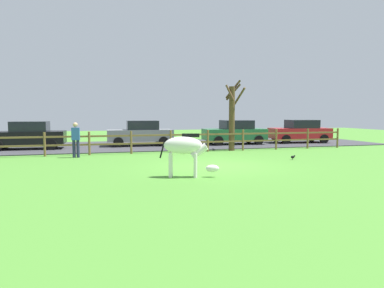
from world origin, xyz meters
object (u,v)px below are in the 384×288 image
bare_tree (232,115)px  parked_car_green (235,132)px  parked_car_grey (141,133)px  parked_car_black (28,135)px  visitor_near_fence (76,138)px  crow_on_grass (293,157)px  zebra (186,149)px  parked_car_red (300,131)px

bare_tree → parked_car_green: bearing=65.0°
parked_car_grey → parked_car_black: bearing=-176.0°
parked_car_grey → visitor_near_fence: 6.04m
crow_on_grass → parked_car_grey: bearing=124.8°
zebra → parked_car_red: parked_car_red is taller
parked_car_black → visitor_near_fence: visitor_near_fence is taller
parked_car_black → visitor_near_fence: (2.75, -4.39, 0.06)m
bare_tree → parked_car_red: 7.14m
crow_on_grass → parked_car_black: 14.38m
crow_on_grass → parked_car_green: parked_car_green is taller
zebra → parked_car_grey: parked_car_grey is taller
zebra → parked_car_grey: size_ratio=0.46×
parked_car_grey → parked_car_red: same height
bare_tree → parked_car_red: (6.30, 3.17, -1.12)m
crow_on_grass → parked_car_red: size_ratio=0.05×
zebra → parked_car_green: bearing=60.1°
zebra → parked_car_green: (6.03, 10.49, -0.08)m
parked_car_black → parked_car_green: size_ratio=1.00×
bare_tree → parked_car_grey: 6.05m
crow_on_grass → parked_car_grey: size_ratio=0.05×
parked_car_green → bare_tree: bearing=-115.0°
parked_car_red → bare_tree: bearing=-153.3°
crow_on_grass → zebra: bearing=-153.2°
parked_car_grey → parked_car_red: bearing=-3.4°
parked_car_black → parked_car_grey: 6.38m
zebra → parked_car_green: parked_car_green is taller
bare_tree → zebra: bare_tree is taller
parked_car_black → parked_car_red: 17.23m
crow_on_grass → parked_car_green: size_ratio=0.05×
bare_tree → visitor_near_fence: bare_tree is taller
bare_tree → parked_car_black: size_ratio=0.97×
zebra → crow_on_grass: zebra is taller
zebra → crow_on_grass: (5.67, 2.86, -0.80)m
zebra → parked_car_red: (10.82, 10.42, -0.08)m
parked_car_black → parked_car_green: same height
crow_on_grass → parked_car_grey: parked_car_grey is taller
zebra → parked_car_black: (-6.41, 10.62, -0.08)m
parked_car_green → crow_on_grass: bearing=-92.7°
parked_car_grey → visitor_near_fence: visitor_near_fence is taller
visitor_near_fence → parked_car_red: bearing=16.1°
parked_car_green → visitor_near_fence: visitor_near_fence is taller
parked_car_black → parked_car_red: size_ratio=0.97×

